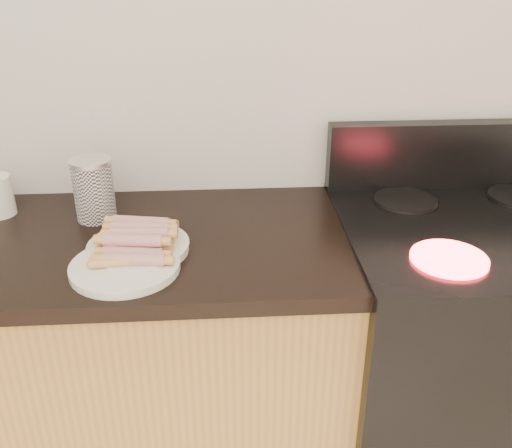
{
  "coord_description": "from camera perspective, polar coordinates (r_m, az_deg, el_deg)",
  "views": [
    {
      "loc": [
        0.08,
        0.38,
        1.58
      ],
      "look_at": [
        0.16,
        1.62,
        0.96
      ],
      "focal_mm": 40.0,
      "sensor_mm": 36.0,
      "label": 1
    }
  ],
  "objects": [
    {
      "name": "main_plate",
      "position": [
        1.43,
        -11.65,
        -2.43
      ],
      "size": [
        0.26,
        0.26,
        0.02
      ],
      "primitive_type": "cylinder",
      "rotation": [
        0.0,
        0.0,
        -0.08
      ],
      "color": "white",
      "rests_on": "counter_slab"
    },
    {
      "name": "burner_far_left",
      "position": [
        1.7,
        14.73,
        2.33
      ],
      "size": [
        0.18,
        0.18,
        0.01
      ],
      "primitive_type": "cylinder",
      "color": "black",
      "rests_on": "stove"
    },
    {
      "name": "canister",
      "position": [
        1.6,
        -15.93,
        3.34
      ],
      "size": [
        0.11,
        0.11,
        0.17
      ],
      "rotation": [
        0.0,
        0.0,
        0.22
      ],
      "color": "white",
      "rests_on": "counter_slab"
    },
    {
      "name": "side_plate",
      "position": [
        1.35,
        -12.96,
        -4.19
      ],
      "size": [
        0.31,
        0.31,
        0.02
      ],
      "primitive_type": "cylinder",
      "rotation": [
        0.0,
        0.0,
        0.27
      ],
      "color": "white",
      "rests_on": "counter_slab"
    },
    {
      "name": "hotdog_pile",
      "position": [
        1.41,
        -11.77,
        -1.27
      ],
      "size": [
        0.14,
        0.24,
        0.06
      ],
      "rotation": [
        0.0,
        0.0,
        -0.15
      ],
      "color": "maroon",
      "rests_on": "main_plate"
    },
    {
      "name": "plain_sausages",
      "position": [
        1.34,
        -13.04,
        -3.45
      ],
      "size": [
        0.14,
        0.06,
        0.02
      ],
      "rotation": [
        0.0,
        0.0,
        0.08
      ],
      "color": "#C57A42",
      "rests_on": "side_plate"
    },
    {
      "name": "stove_panel",
      "position": [
        1.82,
        19.12,
        6.58
      ],
      "size": [
        0.76,
        0.06,
        0.2
      ],
      "primitive_type": "cube",
      "color": "black",
      "rests_on": "stove"
    },
    {
      "name": "burner_near_left",
      "position": [
        1.41,
        18.75,
        -3.3
      ],
      "size": [
        0.18,
        0.18,
        0.01
      ],
      "primitive_type": "cylinder",
      "color": "#FF1E2D",
      "rests_on": "stove"
    },
    {
      "name": "wall_back",
      "position": [
        1.65,
        -6.8,
        16.32
      ],
      "size": [
        4.0,
        0.04,
        2.6
      ],
      "primitive_type": "cube",
      "color": "silver",
      "rests_on": "ground"
    },
    {
      "name": "stove",
      "position": [
        1.86,
        19.78,
        -12.88
      ],
      "size": [
        0.76,
        0.65,
        0.91
      ],
      "color": "black",
      "rests_on": "floor"
    }
  ]
}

